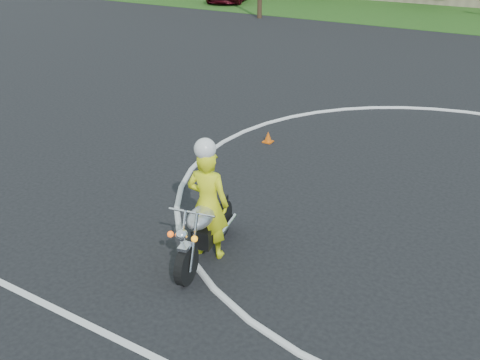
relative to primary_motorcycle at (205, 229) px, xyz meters
The scene contains 3 objects.
ground 3.79m from the primary_motorcycle, 26.55° to the left, with size 120.00×120.00×0.00m, color black.
primary_motorcycle is the anchor object (origin of this frame).
rider_primary_grp 0.51m from the primary_motorcycle, 94.97° to the left, with size 0.81×0.62×2.21m.
Camera 1 is at (1.22, -8.05, 5.33)m, focal length 40.00 mm.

